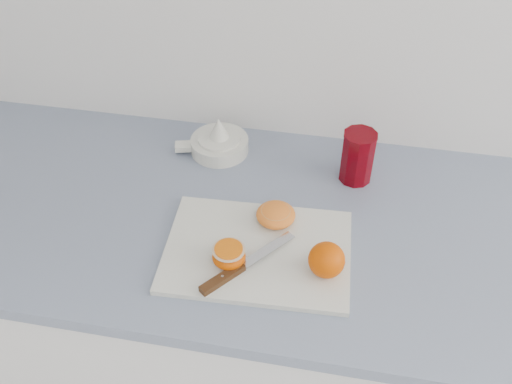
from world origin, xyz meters
TOP-DOWN VIEW (x-y plane):
  - counter at (-0.22, 1.70)m, footprint 2.35×0.64m
  - cutting_board at (-0.30, 1.60)m, footprint 0.37×0.27m
  - whole_orange at (-0.16, 1.56)m, footprint 0.07×0.07m
  - half_orange at (-0.34, 1.55)m, footprint 0.06×0.06m
  - squeezed_shell at (-0.28, 1.68)m, footprint 0.08×0.08m
  - paring_knife at (-0.33, 1.52)m, footprint 0.15×0.18m
  - citrus_juicer at (-0.45, 1.90)m, footprint 0.17×0.14m
  - red_tumbler at (-0.12, 1.86)m, footprint 0.07×0.07m

SIDE VIEW (x-z plane):
  - counter at x=-0.22m, z-range 0.00..0.89m
  - cutting_board at x=-0.30m, z-range 0.89..0.90m
  - paring_knife at x=-0.33m, z-range 0.90..0.92m
  - citrus_juicer at x=-0.45m, z-range 0.87..0.96m
  - squeezed_shell at x=-0.28m, z-range 0.90..0.94m
  - half_orange at x=-0.34m, z-range 0.90..0.94m
  - whole_orange at x=-0.16m, z-range 0.90..0.97m
  - red_tumbler at x=-0.12m, z-range 0.89..1.01m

